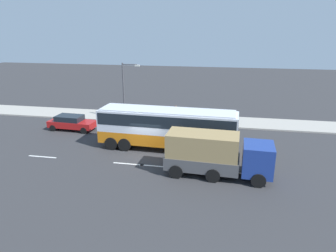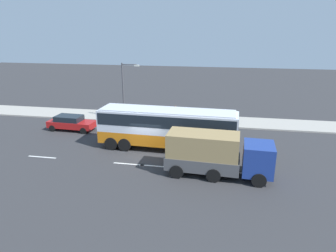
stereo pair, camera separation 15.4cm
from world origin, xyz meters
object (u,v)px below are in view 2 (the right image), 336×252
object	(u,v)px
pedestrian_near_curb	(175,112)
street_lamp	(125,87)
car_red_compact	(71,122)
coach_bus	(167,125)
cargo_truck	(216,153)

from	to	relation	value
pedestrian_near_curb	street_lamp	distance (m)	6.05
car_red_compact	coach_bus	bearing A→B (deg)	-14.45
cargo_truck	street_lamp	world-z (taller)	street_lamp
coach_bus	cargo_truck	xyz separation A→B (m)	(4.23, -4.15, -0.53)
coach_bus	car_red_compact	bearing A→B (deg)	164.91
coach_bus	pedestrian_near_curb	world-z (taller)	coach_bus
cargo_truck	pedestrian_near_curb	bearing A→B (deg)	114.83
cargo_truck	pedestrian_near_curb	distance (m)	12.68
pedestrian_near_curb	car_red_compact	bearing A→B (deg)	-35.67
coach_bus	car_red_compact	world-z (taller)	coach_bus
cargo_truck	coach_bus	bearing A→B (deg)	138.37
cargo_truck	street_lamp	distance (m)	15.41
car_red_compact	street_lamp	xyz separation A→B (m)	(4.52, 3.94, 3.00)
cargo_truck	car_red_compact	xyz separation A→B (m)	(-14.71, 7.41, -0.83)
coach_bus	pedestrian_near_curb	xyz separation A→B (m)	(-0.52, 7.60, -0.97)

